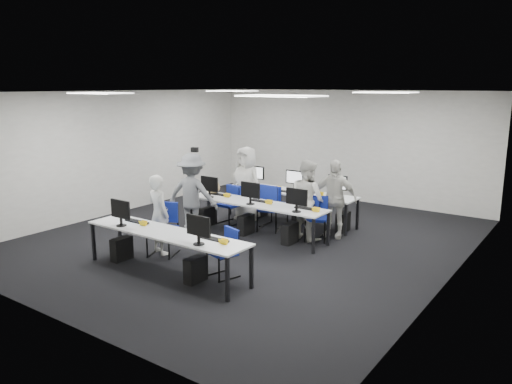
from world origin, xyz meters
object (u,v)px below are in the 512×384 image
Objects in this scene: chair_2 at (229,212)px; photographer at (192,194)px; chair_5 at (239,209)px; student_3 at (334,199)px; chair_4 at (316,227)px; student_2 at (246,184)px; chair_1 at (224,262)px; chair_7 at (313,223)px; desk_front at (166,235)px; desk_mid at (255,205)px; chair_3 at (269,217)px; student_1 at (307,200)px; student_0 at (159,215)px; chair_0 at (163,239)px; chair_6 at (274,213)px.

chair_2 is 1.21m from photographer.
chair_5 is 2.43m from student_3.
student_2 is (-2.09, 0.42, 0.59)m from chair_4.
chair_1 is 0.94× the size of chair_7.
desk_front is 2.60m from desk_mid.
chair_3 is at bearing -179.32° from student_3.
chair_4 is at bearing 101.19° from chair_1.
chair_3 is 1.76m from photographer.
desk_front is 1.94× the size of student_1.
chair_7 is at bearing -165.99° from photographer.
student_2 is at bearing -73.38° from student_0.
photographer is (-1.22, -0.60, 0.19)m from desk_mid.
student_1 is 0.95× the size of student_2.
student_3 is at bearing 44.86° from chair_4.
chair_5 is at bearing 73.75° from chair_0.
chair_4 is at bearing -114.24° from student_0.
student_0 is at bearing -113.91° from desk_mid.
desk_mid is at bearing -150.73° from chair_7.
student_2 reaches higher than chair_5.
student_1 reaches higher than chair_3.
chair_1 is (0.88, -2.16, -0.42)m from desk_mid.
chair_3 is 1.19m from chair_4.
chair_1 is 2.87m from chair_3.
student_0 is at bearing -132.70° from chair_7.
student_0 is at bearing -105.98° from chair_6.
chair_0 reaches higher than chair_4.
desk_front is 2.35m from photographer.
chair_3 is at bearing -75.67° from chair_6.
photographer reaches higher than desk_mid.
chair_2 is at bearing 75.53° from chair_0.
chair_4 is at bearing -16.20° from chair_6.
chair_4 is 2.19m from chair_5.
chair_1 is at bearing -29.34° from chair_0.
student_3 is at bearing -5.04° from chair_3.
student_0 is (-0.85, 0.67, 0.08)m from desk_front.
desk_front is 3.60× the size of chair_4.
chair_2 is (-1.94, 2.60, 0.02)m from chair_1.
chair_3 reaches higher than chair_4.
chair_4 reaches higher than desk_front.
desk_front is at bearing -65.70° from chair_5.
student_2 is (-0.18, 2.88, 0.56)m from chair_0.
chair_6 is 1.12× the size of chair_7.
chair_2 is at bearing -116.48° from photographer.
student_2 is (-0.92, 3.54, 0.19)m from desk_front.
chair_0 is 2.61m from chair_3.
chair_6 reaches higher than chair_4.
chair_4 is (2.22, 0.08, 0.00)m from chair_2.
student_2 is at bearing 104.63° from desk_front.
chair_3 is at bearing -16.42° from student_2.
chair_5 is (-0.27, 2.71, -0.03)m from chair_0.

